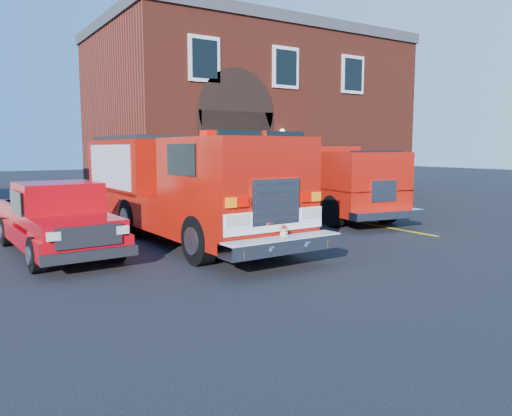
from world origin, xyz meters
TOP-DOWN VIEW (x-y plane):
  - ground at (0.00, 0.00)m, footprint 100.00×100.00m
  - parking_stripe_near at (6.50, 1.00)m, footprint 0.12×3.00m
  - parking_stripe_mid at (6.50, 4.00)m, footprint 0.12×3.00m
  - parking_stripe_far at (6.50, 7.00)m, footprint 0.12×3.00m
  - fire_station at (8.99, 13.98)m, footprint 15.20×10.20m
  - fire_engine at (0.30, 3.14)m, footprint 2.87×9.34m
  - pickup_truck at (-2.98, 2.83)m, footprint 2.11×5.26m
  - secondary_truck at (6.51, 4.81)m, footprint 3.48×8.06m

SIDE VIEW (x-z plane):
  - ground at x=0.00m, z-range 0.00..0.00m
  - parking_stripe_near at x=6.50m, z-range 0.00..0.01m
  - parking_stripe_mid at x=6.50m, z-range 0.00..0.01m
  - parking_stripe_far at x=6.50m, z-range 0.00..0.01m
  - pickup_truck at x=-2.98m, z-range -0.05..1.65m
  - secondary_truck at x=6.51m, z-range 0.11..2.64m
  - fire_engine at x=0.30m, z-range 0.05..2.90m
  - fire_station at x=8.99m, z-range 0.03..8.48m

